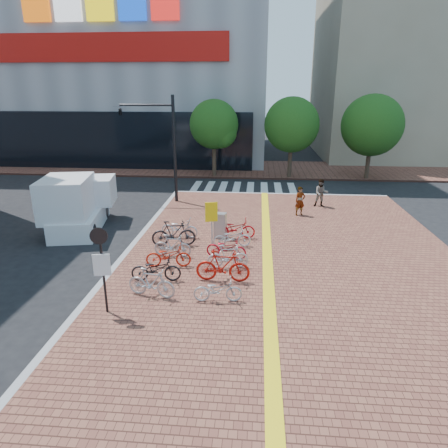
# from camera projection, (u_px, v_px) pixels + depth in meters

# --- Properties ---
(ground) EXTENTS (120.00, 120.00, 0.00)m
(ground) POSITION_uv_depth(u_px,v_px,m) (217.00, 270.00, 15.66)
(ground) COLOR black
(ground) RESTS_ON ground
(sidewalk) EXTENTS (14.00, 34.00, 0.15)m
(sidewalk) POSITION_uv_depth(u_px,v_px,m) (309.00, 351.00, 10.67)
(sidewalk) COLOR brown
(sidewalk) RESTS_ON ground
(tactile_strip) EXTENTS (0.40, 34.00, 0.01)m
(tactile_strip) POSITION_uv_depth(u_px,v_px,m) (271.00, 347.00, 10.73)
(tactile_strip) COLOR yellow
(tactile_strip) RESTS_ON sidewalk
(kerb_west) EXTENTS (0.25, 34.00, 0.15)m
(kerb_west) POSITION_uv_depth(u_px,v_px,m) (57.00, 338.00, 11.24)
(kerb_west) COLOR gray
(kerb_west) RESTS_ON ground
(kerb_north) EXTENTS (14.00, 0.25, 0.15)m
(kerb_north) POSITION_uv_depth(u_px,v_px,m) (280.00, 195.00, 26.73)
(kerb_north) COLOR gray
(kerb_north) RESTS_ON ground
(far_sidewalk) EXTENTS (70.00, 8.00, 0.15)m
(far_sidewalk) POSITION_uv_depth(u_px,v_px,m) (241.00, 169.00, 35.47)
(far_sidewalk) COLOR brown
(far_sidewalk) RESTS_ON ground
(department_store) EXTENTS (36.00, 24.27, 28.00)m
(department_store) POSITION_uv_depth(u_px,v_px,m) (98.00, 19.00, 42.69)
(department_store) COLOR gray
(department_store) RESTS_ON ground
(building_beige) EXTENTS (20.00, 18.00, 18.00)m
(building_beige) POSITION_uv_depth(u_px,v_px,m) (419.00, 67.00, 41.56)
(building_beige) COLOR gray
(building_beige) RESTS_ON ground
(crosswalk) EXTENTS (7.50, 4.00, 0.01)m
(crosswalk) POSITION_uv_depth(u_px,v_px,m) (243.00, 188.00, 28.84)
(crosswalk) COLOR silver
(crosswalk) RESTS_ON ground
(street_trees) EXTENTS (16.20, 4.60, 6.35)m
(street_trees) POSITION_uv_depth(u_px,v_px,m) (305.00, 126.00, 30.43)
(street_trees) COLOR #38281E
(street_trees) RESTS_ON far_sidewalk
(bike_0) EXTENTS (1.75, 0.81, 1.01)m
(bike_0) POSITION_uv_depth(u_px,v_px,m) (151.00, 283.00, 13.21)
(bike_0) COLOR #B3B3B8
(bike_0) RESTS_ON sidewalk
(bike_1) EXTENTS (1.85, 0.82, 0.94)m
(bike_1) POSITION_uv_depth(u_px,v_px,m) (156.00, 269.00, 14.32)
(bike_1) COLOR black
(bike_1) RESTS_ON sidewalk
(bike_2) EXTENTS (1.81, 0.82, 0.92)m
(bike_2) POSITION_uv_depth(u_px,v_px,m) (168.00, 256.00, 15.49)
(bike_2) COLOR #B91E0D
(bike_2) RESTS_ON sidewalk
(bike_3) EXTENTS (1.60, 0.57, 0.95)m
(bike_3) POSITION_uv_depth(u_px,v_px,m) (172.00, 246.00, 16.47)
(bike_3) COLOR #AEAEB3
(bike_3) RESTS_ON sidewalk
(bike_4) EXTENTS (2.00, 0.88, 1.16)m
(bike_4) POSITION_uv_depth(u_px,v_px,m) (174.00, 233.00, 17.54)
(bike_4) COLOR black
(bike_4) RESTS_ON sidewalk
(bike_5) EXTENTS (1.81, 0.81, 0.92)m
(bike_5) POSITION_uv_depth(u_px,v_px,m) (179.00, 228.00, 18.62)
(bike_5) COLOR silver
(bike_5) RESTS_ON sidewalk
(bike_6) EXTENTS (1.63, 0.68, 0.83)m
(bike_6) POSITION_uv_depth(u_px,v_px,m) (218.00, 290.00, 12.93)
(bike_6) COLOR #B0B0B5
(bike_6) RESTS_ON sidewalk
(bike_7) EXTENTS (1.96, 0.61, 1.17)m
(bike_7) POSITION_uv_depth(u_px,v_px,m) (223.00, 266.00, 14.26)
(bike_7) COLOR #A9140C
(bike_7) RESTS_ON sidewalk
(bike_8) EXTENTS (1.65, 0.69, 0.96)m
(bike_8) POSITION_uv_depth(u_px,v_px,m) (228.00, 257.00, 15.36)
(bike_8) COLOR silver
(bike_8) RESTS_ON sidewalk
(bike_9) EXTENTS (1.75, 0.85, 0.88)m
(bike_9) POSITION_uv_depth(u_px,v_px,m) (226.00, 248.00, 16.30)
(bike_9) COLOR #A70B1B
(bike_9) RESTS_ON sidewalk
(bike_10) EXTENTS (1.76, 0.91, 0.88)m
(bike_10) POSITION_uv_depth(u_px,v_px,m) (232.00, 237.00, 17.46)
(bike_10) COLOR silver
(bike_10) RESTS_ON sidewalk
(bike_11) EXTENTS (1.87, 0.77, 0.96)m
(bike_11) POSITION_uv_depth(u_px,v_px,m) (235.00, 228.00, 18.49)
(bike_11) COLOR red
(bike_11) RESTS_ON sidewalk
(pedestrian_a) EXTENTS (0.68, 0.57, 1.59)m
(pedestrian_a) POSITION_uv_depth(u_px,v_px,m) (300.00, 201.00, 21.85)
(pedestrian_a) COLOR gray
(pedestrian_a) RESTS_ON sidewalk
(pedestrian_b) EXTENTS (0.83, 0.67, 1.65)m
(pedestrian_b) POSITION_uv_depth(u_px,v_px,m) (321.00, 193.00, 23.47)
(pedestrian_b) COLOR #4D5662
(pedestrian_b) RESTS_ON sidewalk
(utility_box) EXTENTS (0.60, 0.48, 1.19)m
(utility_box) POSITION_uv_depth(u_px,v_px,m) (220.00, 225.00, 18.53)
(utility_box) COLOR #A6A5AA
(utility_box) RESTS_ON sidewalk
(yellow_sign) EXTENTS (0.54, 0.20, 2.00)m
(yellow_sign) POSITION_uv_depth(u_px,v_px,m) (212.00, 216.00, 17.30)
(yellow_sign) COLOR #B7B7BC
(yellow_sign) RESTS_ON sidewalk
(notice_sign) EXTENTS (0.51, 0.17, 2.79)m
(notice_sign) POSITION_uv_depth(u_px,v_px,m) (102.00, 260.00, 11.86)
(notice_sign) COLOR black
(notice_sign) RESTS_ON sidewalk
(traffic_light_pole) EXTENTS (3.40, 1.31, 6.32)m
(traffic_light_pole) POSITION_uv_depth(u_px,v_px,m) (150.00, 129.00, 23.63)
(traffic_light_pole) COLOR black
(traffic_light_pole) RESTS_ON sidewalk
(box_truck) EXTENTS (2.96, 5.13, 2.79)m
(box_truck) POSITION_uv_depth(u_px,v_px,m) (78.00, 204.00, 19.93)
(box_truck) COLOR silver
(box_truck) RESTS_ON ground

